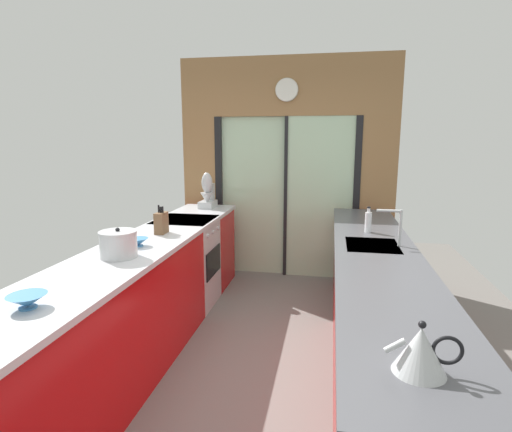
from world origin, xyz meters
name	(u,v)px	position (x,y,z in m)	size (l,w,h in m)	color
ground_plane	(261,341)	(0.00, 0.60, -0.01)	(5.04, 7.60, 0.02)	slate
back_wall_unit	(286,156)	(0.00, 2.40, 1.52)	(2.64, 0.12, 2.70)	olive
left_counter_run	(137,304)	(-0.91, 0.13, 0.47)	(0.62, 3.80, 0.92)	#AD0C0F
right_counter_run	(375,313)	(0.91, 0.30, 0.46)	(0.62, 3.80, 0.92)	#AD0C0F
sink_faucet	(396,222)	(1.06, 0.55, 1.11)	(0.19, 0.02, 0.29)	#B7BABC
oven_range	(187,263)	(-0.91, 1.25, 0.46)	(0.60, 0.60, 0.92)	#B7BABC
mixing_bowl_near	(27,301)	(-0.89, -1.01, 0.96)	(0.19, 0.19, 0.07)	teal
mixing_bowl_far	(138,242)	(-0.89, 0.18, 0.95)	(0.15, 0.15, 0.06)	teal
knife_block	(161,223)	(-0.89, 0.61, 1.02)	(0.08, 0.14, 0.25)	brown
stand_mixer	(208,194)	(-0.89, 1.98, 1.08)	(0.17, 0.27, 0.42)	#B7BABC
stock_pot	(118,244)	(-0.89, -0.12, 1.01)	(0.26, 0.26, 0.21)	#B7BABC
kettle	(421,350)	(0.89, -1.24, 1.01)	(0.27, 0.19, 0.20)	#B7BABC
soap_bottle	(368,222)	(0.89, 0.99, 1.02)	(0.06, 0.06, 0.23)	silver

